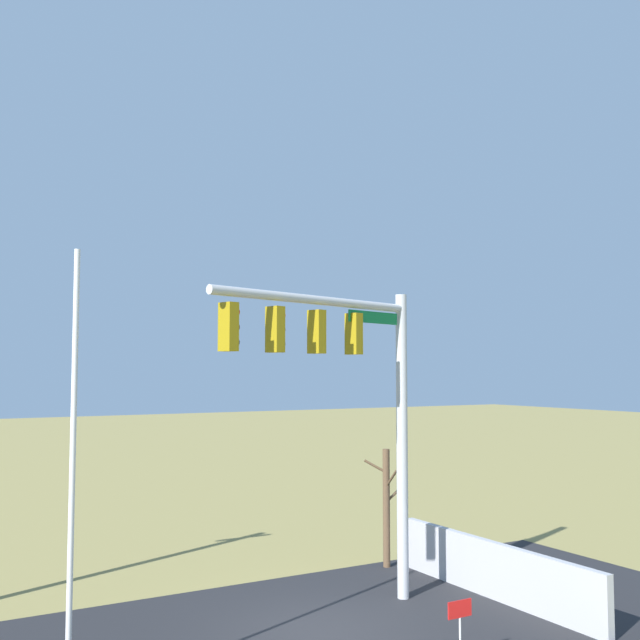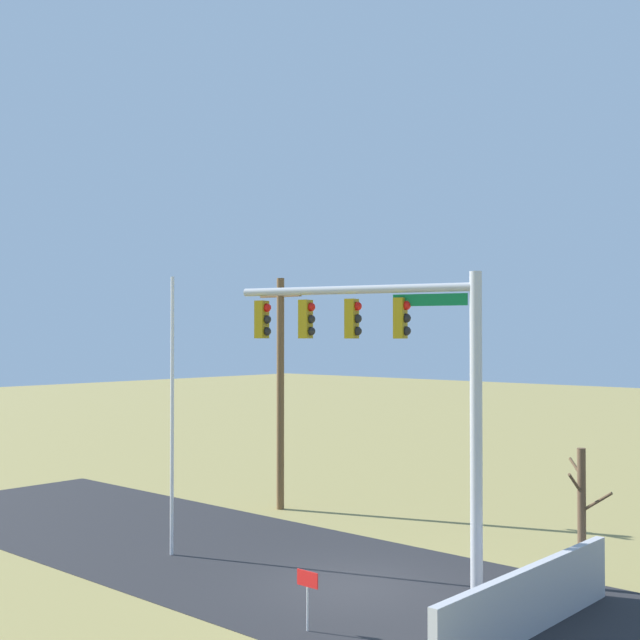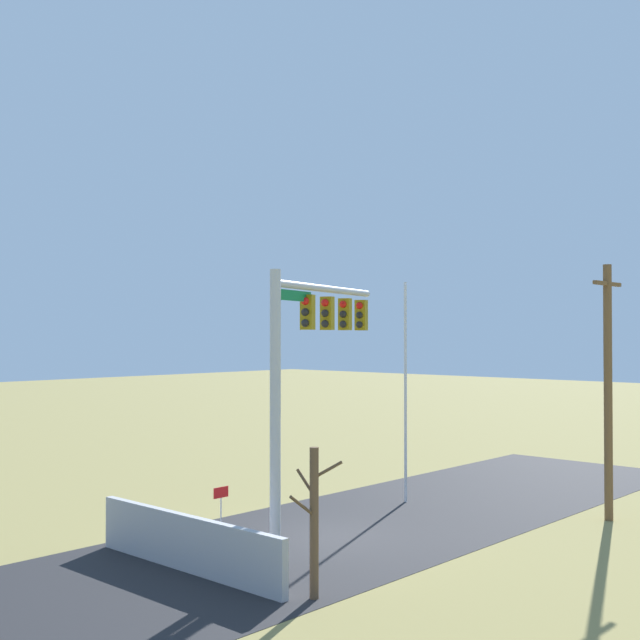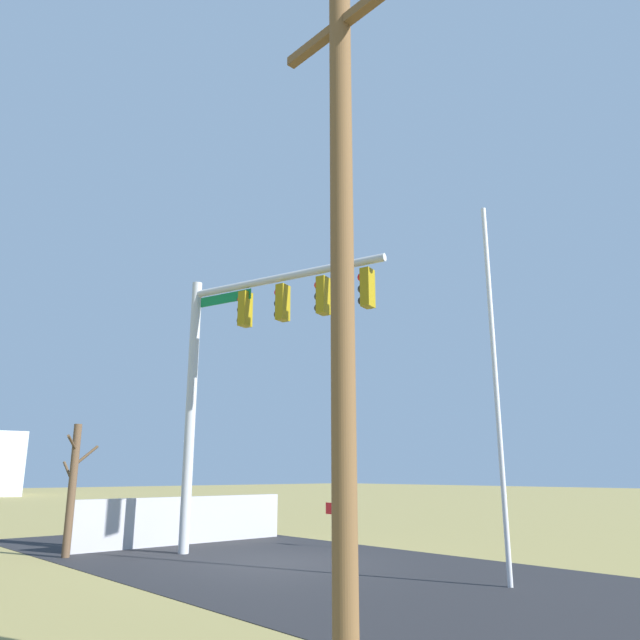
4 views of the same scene
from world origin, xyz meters
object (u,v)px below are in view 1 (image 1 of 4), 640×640
at_px(signal_mast, 353,380).
at_px(flagpole, 72,475).
at_px(bare_tree, 387,506).
at_px(open_sign, 460,617).

height_order(signal_mast, flagpole, flagpole).
distance_m(signal_mast, bare_tree, 5.68).
bearing_deg(flagpole, open_sign, -15.28).
relative_size(signal_mast, open_sign, 6.11).
xyz_separation_m(flagpole, bare_tree, (9.64, 4.64, -2.09)).
bearing_deg(open_sign, flagpole, 164.72).
relative_size(flagpole, bare_tree, 2.30).
xyz_separation_m(signal_mast, open_sign, (0.22, -3.39, -4.43)).
bearing_deg(bare_tree, signal_mast, -135.07).
distance_m(flagpole, open_sign, 7.58).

